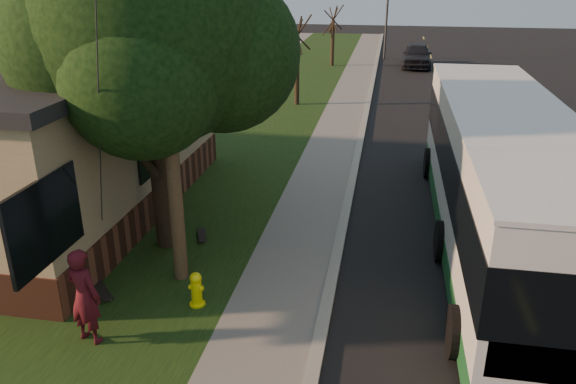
# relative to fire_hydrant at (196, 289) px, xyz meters

# --- Properties ---
(ground) EXTENTS (120.00, 120.00, 0.00)m
(ground) POSITION_rel_fire_hydrant_xyz_m (2.60, 0.00, -0.43)
(ground) COLOR black
(ground) RESTS_ON ground
(road) EXTENTS (8.00, 80.00, 0.01)m
(road) POSITION_rel_fire_hydrant_xyz_m (6.60, 10.00, -0.43)
(road) COLOR black
(road) RESTS_ON ground
(curb) EXTENTS (0.25, 80.00, 0.12)m
(curb) POSITION_rel_fire_hydrant_xyz_m (2.60, 10.00, -0.37)
(curb) COLOR gray
(curb) RESTS_ON ground
(sidewalk) EXTENTS (2.00, 80.00, 0.08)m
(sidewalk) POSITION_rel_fire_hydrant_xyz_m (1.60, 10.00, -0.39)
(sidewalk) COLOR slate
(sidewalk) RESTS_ON ground
(grass_verge) EXTENTS (5.00, 80.00, 0.07)m
(grass_verge) POSITION_rel_fire_hydrant_xyz_m (-1.90, 10.00, -0.40)
(grass_verge) COLOR black
(grass_verge) RESTS_ON ground
(fire_hydrant) EXTENTS (0.32, 0.32, 0.74)m
(fire_hydrant) POSITION_rel_fire_hydrant_xyz_m (0.00, 0.00, 0.00)
(fire_hydrant) COLOR #FBED0D
(fire_hydrant) RESTS_ON grass_verge
(utility_pole) EXTENTS (2.86, 3.21, 9.07)m
(utility_pole) POSITION_rel_fire_hydrant_xyz_m (-0.71, 0.99, 4.20)
(utility_pole) COLOR #473321
(utility_pole) RESTS_ON ground
(leafy_tree) EXTENTS (6.30, 6.00, 7.80)m
(leafy_tree) POSITION_rel_fire_hydrant_xyz_m (-1.57, 2.65, 4.73)
(leafy_tree) COLOR black
(leafy_tree) RESTS_ON grass_verge
(bare_tree_near) EXTENTS (1.38, 1.21, 4.31)m
(bare_tree_near) POSITION_rel_fire_hydrant_xyz_m (-0.90, 18.00, 1.72)
(bare_tree_near) COLOR black
(bare_tree_near) RESTS_ON grass_verge
(bare_tree_far) EXTENTS (1.38, 1.21, 4.03)m
(bare_tree_far) POSITION_rel_fire_hydrant_xyz_m (-0.40, 30.00, 1.57)
(bare_tree_far) COLOR black
(bare_tree_far) RESTS_ON grass_verge
(traffic_signal) EXTENTS (0.18, 0.22, 5.50)m
(traffic_signal) POSITION_rel_fire_hydrant_xyz_m (3.10, 34.00, 2.73)
(traffic_signal) COLOR #2D2D30
(traffic_signal) RESTS_ON ground
(transit_bus) EXTENTS (2.94, 12.76, 3.45)m
(transit_bus) POSITION_rel_fire_hydrant_xyz_m (6.35, 4.01, 1.41)
(transit_bus) COLOR silver
(transit_bus) RESTS_ON ground
(skateboarder) EXTENTS (0.78, 0.61, 1.87)m
(skateboarder) POSITION_rel_fire_hydrant_xyz_m (-1.57, -1.45, 0.57)
(skateboarder) COLOR #470E17
(skateboarder) RESTS_ON grass_verge
(skateboard_main) EXTENTS (0.47, 0.81, 0.07)m
(skateboard_main) POSITION_rel_fire_hydrant_xyz_m (-0.88, 2.96, -0.31)
(skateboard_main) COLOR black
(skateboard_main) RESTS_ON grass_verge
(skateboard_spare) EXTENTS (0.78, 0.80, 0.08)m
(skateboard_spare) POSITION_rel_fire_hydrant_xyz_m (-2.12, 0.05, -0.30)
(skateboard_spare) COLOR black
(skateboard_spare) RESTS_ON grass_verge
(dumpster) EXTENTS (1.70, 1.47, 1.31)m
(dumpster) POSITION_rel_fire_hydrant_xyz_m (-5.42, 2.48, 0.27)
(dumpster) COLOR black
(dumpster) RESTS_ON building_lot
(distant_car) EXTENTS (2.06, 4.80, 1.62)m
(distant_car) POSITION_rel_fire_hydrant_xyz_m (5.33, 30.84, 0.38)
(distant_car) COLOR black
(distant_car) RESTS_ON ground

